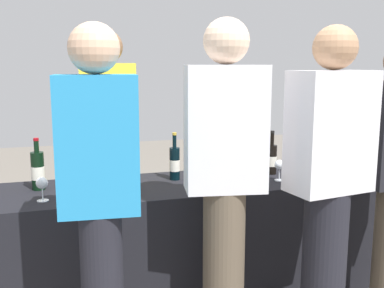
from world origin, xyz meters
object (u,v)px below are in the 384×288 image
(wine_bottle_6, at_px, (272,159))
(wine_glass_0, at_px, (42,184))
(guest_0, at_px, (99,191))
(wine_bottle_2, at_px, (175,163))
(wine_glass_2, at_px, (231,166))
(ice_bucket, at_px, (313,158))
(wine_glass_3, at_px, (260,164))
(wine_bottle_7, at_px, (287,154))
(wine_glass_1, at_px, (113,176))
(wine_bottle_3, at_px, (205,160))
(wine_bottle_5, at_px, (247,157))
(guest_2, at_px, (328,177))
(wine_glass_5, at_px, (319,160))
(server_pouring, at_px, (110,139))
(wine_glass_4, at_px, (280,166))
(wine_bottle_4, at_px, (220,157))
(guest_1, at_px, (225,173))
(wine_bottle_0, at_px, (38,170))
(wine_bottle_1, at_px, (77,168))

(wine_bottle_6, xyz_separation_m, wine_glass_0, (-1.50, -0.22, -0.01))
(wine_glass_0, xyz_separation_m, guest_0, (0.26, -0.55, 0.09))
(wine_bottle_2, relative_size, wine_glass_0, 2.30)
(wine_bottle_2, xyz_separation_m, wine_glass_2, (0.33, -0.18, -0.00))
(wine_bottle_6, xyz_separation_m, ice_bucket, (0.36, 0.06, -0.02))
(wine_glass_3, bearing_deg, wine_bottle_7, 33.98)
(wine_glass_1, bearing_deg, wine_bottle_6, 8.53)
(wine_bottle_3, height_order, wine_glass_1, wine_bottle_3)
(wine_bottle_5, bearing_deg, guest_0, -141.76)
(wine_glass_3, bearing_deg, guest_2, -82.94)
(wine_glass_5, xyz_separation_m, guest_0, (-1.53, -0.64, 0.08))
(wine_bottle_7, height_order, server_pouring, server_pouring)
(wine_bottle_5, bearing_deg, wine_glass_4, -68.88)
(wine_glass_1, relative_size, wine_glass_3, 1.03)
(wine_bottle_5, relative_size, wine_bottle_6, 0.97)
(wine_bottle_2, height_order, wine_glass_0, wine_bottle_2)
(wine_bottle_3, bearing_deg, wine_glass_0, -166.54)
(wine_bottle_5, height_order, guest_0, guest_0)
(wine_glass_2, bearing_deg, wine_bottle_7, 24.04)
(wine_bottle_5, height_order, wine_glass_5, wine_bottle_5)
(wine_bottle_4, height_order, wine_glass_5, wine_bottle_4)
(wine_glass_5, distance_m, guest_1, 1.03)
(wine_bottle_0, height_order, wine_bottle_4, wine_bottle_4)
(wine_bottle_2, relative_size, wine_bottle_5, 1.07)
(wine_bottle_3, relative_size, wine_bottle_6, 1.05)
(wine_glass_2, relative_size, guest_0, 0.09)
(wine_bottle_4, xyz_separation_m, guest_1, (-0.25, -0.76, 0.07))
(wine_glass_1, relative_size, ice_bucket, 0.66)
(wine_bottle_2, bearing_deg, guest_2, -52.37)
(wine_bottle_7, bearing_deg, wine_bottle_4, 178.14)
(wine_bottle_2, height_order, wine_bottle_7, wine_bottle_2)
(wine_bottle_4, xyz_separation_m, wine_glass_5, (0.64, -0.23, -0.02))
(wine_bottle_4, relative_size, wine_glass_2, 2.28)
(wine_bottle_3, distance_m, server_pouring, 0.79)
(wine_glass_0, distance_m, wine_glass_5, 1.80)
(wine_bottle_3, bearing_deg, ice_bucket, 2.03)
(server_pouring, bearing_deg, wine_bottle_6, 156.84)
(wine_bottle_0, xyz_separation_m, wine_glass_0, (0.03, -0.26, -0.02))
(wine_bottle_1, xyz_separation_m, wine_glass_5, (1.60, -0.17, -0.01))
(wine_bottle_2, bearing_deg, wine_bottle_0, 179.81)
(guest_0, bearing_deg, wine_bottle_4, 49.67)
(wine_glass_3, xyz_separation_m, guest_2, (0.08, -0.66, 0.07))
(wine_bottle_4, bearing_deg, wine_bottle_3, -149.24)
(wine_bottle_7, bearing_deg, ice_bucket, -9.67)
(wine_glass_3, distance_m, server_pouring, 1.13)
(wine_bottle_1, bearing_deg, wine_bottle_2, -0.28)
(ice_bucket, bearing_deg, wine_bottle_1, -179.38)
(guest_1, xyz_separation_m, guest_2, (0.53, -0.12, -0.03))
(wine_glass_3, bearing_deg, wine_bottle_4, 132.45)
(guest_2, bearing_deg, wine_glass_3, 88.68)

